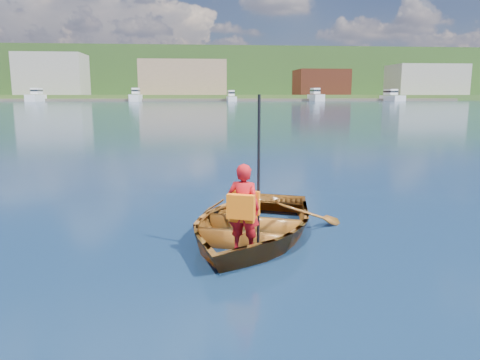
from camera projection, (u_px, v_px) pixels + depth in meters
ground at (236, 247)px, 6.36m from camera, size 600.00×600.00×0.00m
rowboat at (251, 224)px, 6.74m from camera, size 3.53×4.07×0.71m
child_paddler at (244, 207)px, 5.77m from camera, size 0.48×0.43×1.94m
shoreline at (197, 78)px, 236.27m from camera, size 400.00×140.00×22.00m
dock at (219, 100)px, 151.88m from camera, size 160.03×5.24×0.80m
waterfront_buildings at (175, 78)px, 165.89m from camera, size 202.00×16.00×14.00m
marina_yachts at (194, 97)px, 146.34m from camera, size 138.36×12.84×4.42m
hillside_trees at (291, 64)px, 236.59m from camera, size 305.81×82.97×26.52m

